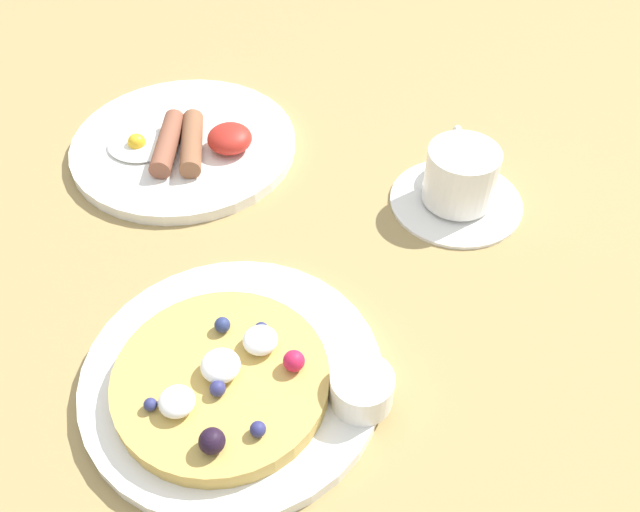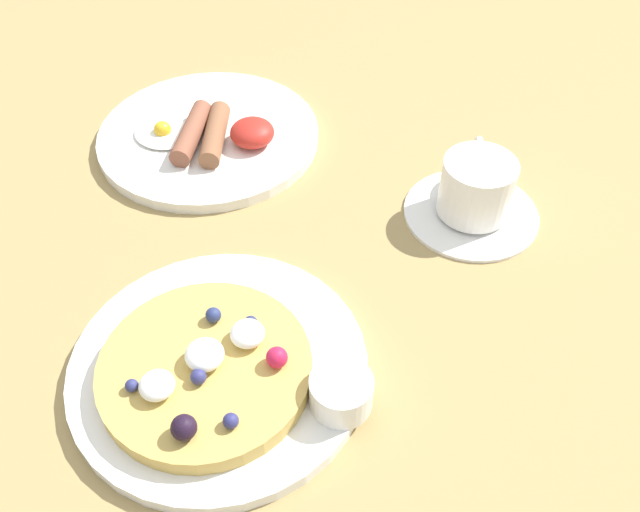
{
  "view_description": "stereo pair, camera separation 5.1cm",
  "coord_description": "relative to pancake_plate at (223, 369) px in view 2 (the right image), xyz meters",
  "views": [
    {
      "loc": [
        0.19,
        -0.37,
        0.48
      ],
      "look_at": [
        0.02,
        0.01,
        0.04
      ],
      "focal_mm": 37.98,
      "sensor_mm": 36.0,
      "label": 1
    },
    {
      "loc": [
        0.24,
        -0.35,
        0.48
      ],
      "look_at": [
        0.02,
        0.01,
        0.04
      ],
      "focal_mm": 37.98,
      "sensor_mm": 36.0,
      "label": 2
    }
  ],
  "objects": [
    {
      "name": "ground_plane",
      "position": [
        -0.0,
        0.12,
        -0.02
      ],
      "size": [
        2.09,
        1.59,
        0.03
      ],
      "primitive_type": "cube",
      "color": "#9B814D"
    },
    {
      "name": "pancake_plate",
      "position": [
        0.0,
        0.0,
        0.0
      ],
      "size": [
        0.25,
        0.25,
        0.01
      ],
      "primitive_type": "cylinder",
      "color": "white",
      "rests_on": "ground_plane"
    },
    {
      "name": "pancake_with_berries",
      "position": [
        -0.0,
        -0.02,
        0.02
      ],
      "size": [
        0.17,
        0.17,
        0.04
      ],
      "color": "tan",
      "rests_on": "pancake_plate"
    },
    {
      "name": "syrup_ramekin",
      "position": [
        0.1,
        0.02,
        0.02
      ],
      "size": [
        0.05,
        0.05,
        0.03
      ],
      "color": "white",
      "rests_on": "pancake_plate"
    },
    {
      "name": "breakfast_plate",
      "position": [
        -0.21,
        0.25,
        -0.0
      ],
      "size": [
        0.25,
        0.25,
        0.01
      ],
      "primitive_type": "cylinder",
      "color": "white",
      "rests_on": "ground_plane"
    },
    {
      "name": "fried_breakfast",
      "position": [
        -0.19,
        0.24,
        0.02
      ],
      "size": [
        0.15,
        0.11,
        0.03
      ],
      "color": "brown",
      "rests_on": "breakfast_plate"
    },
    {
      "name": "coffee_saucer",
      "position": [
        0.1,
        0.29,
        -0.0
      ],
      "size": [
        0.14,
        0.14,
        0.01
      ],
      "primitive_type": "cylinder",
      "color": "white",
      "rests_on": "ground_plane"
    },
    {
      "name": "coffee_cup",
      "position": [
        0.1,
        0.29,
        0.03
      ],
      "size": [
        0.07,
        0.1,
        0.06
      ],
      "color": "white",
      "rests_on": "coffee_saucer"
    }
  ]
}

